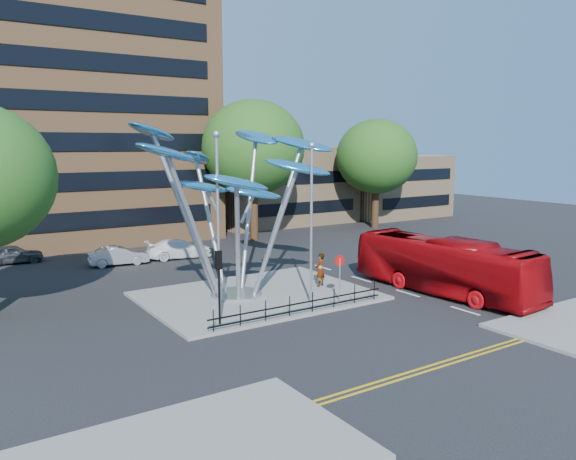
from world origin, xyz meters
TOP-DOWN VIEW (x-y plane):
  - ground at (0.00, 0.00)m, footprint 120.00×120.00m
  - traffic_island at (-1.00, 6.00)m, footprint 12.00×9.00m
  - double_yellow_near at (0.00, -6.00)m, footprint 40.00×0.12m
  - double_yellow_far at (0.00, -6.30)m, footprint 40.00×0.12m
  - brick_tower at (-6.00, 32.00)m, footprint 25.00×15.00m
  - low_building_near at (16.00, 30.00)m, footprint 15.00×8.00m
  - low_building_far at (30.00, 28.00)m, footprint 12.00×8.00m
  - tree_right at (8.00, 22.00)m, footprint 8.80×8.80m
  - tree_far at (22.00, 22.00)m, footprint 8.00×8.00m
  - leaf_sculpture at (-2.07, 6.68)m, footprint 12.72×9.54m
  - street_lamp_left at (-4.50, 3.50)m, footprint 0.36×0.36m
  - street_lamp_right at (0.50, 3.00)m, footprint 0.36×0.36m
  - traffic_light_island at (-5.00, 2.50)m, footprint 0.28×0.18m
  - no_entry_sign_island at (2.00, 2.52)m, footprint 0.60×0.10m
  - pedestrian_railing_front at (-1.00, 1.70)m, footprint 10.00×0.06m
  - red_bus at (8.21, 0.94)m, footprint 3.34×11.48m
  - pedestrian at (3.00, 5.56)m, footprint 0.83×0.69m
  - parked_car_left at (-10.99, 23.00)m, footprint 4.02×1.77m
  - parked_car_mid at (-4.90, 18.42)m, footprint 4.16×1.93m
  - parked_car_right at (-0.40, 18.43)m, footprint 5.00×2.52m

SIDE VIEW (x-z plane):
  - ground at x=0.00m, z-range 0.00..0.00m
  - double_yellow_near at x=0.00m, z-range 0.00..0.01m
  - double_yellow_far at x=0.00m, z-range 0.00..0.01m
  - traffic_island at x=-1.00m, z-range 0.00..0.15m
  - pedestrian_railing_front at x=-1.00m, z-range 0.05..1.05m
  - parked_car_mid at x=-4.90m, z-range 0.00..1.32m
  - parked_car_left at x=-10.99m, z-range 0.00..1.35m
  - parked_car_right at x=-0.40m, z-range 0.00..1.39m
  - pedestrian at x=3.00m, z-range 0.15..2.10m
  - red_bus at x=8.21m, z-range 0.00..3.16m
  - no_entry_sign_island at x=2.00m, z-range 0.59..3.04m
  - traffic_light_island at x=-5.00m, z-range 0.90..4.33m
  - low_building_far at x=30.00m, z-range 0.00..7.00m
  - low_building_near at x=16.00m, z-range 0.00..8.00m
  - street_lamp_right at x=0.50m, z-range 0.94..9.24m
  - street_lamp_left at x=-4.50m, z-range 0.96..9.76m
  - leaf_sculpture at x=-2.07m, z-range 2.12..11.63m
  - tree_far at x=22.00m, z-range 1.70..12.51m
  - tree_right at x=8.00m, z-range 1.98..14.09m
  - brick_tower at x=-6.00m, z-range 0.00..30.00m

